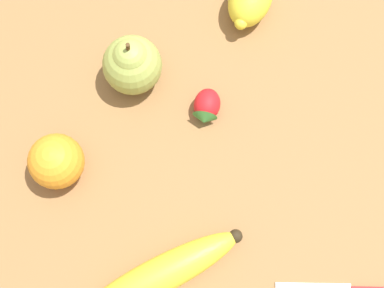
{
  "coord_description": "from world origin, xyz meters",
  "views": [
    {
      "loc": [
        -0.16,
        -0.06,
        0.65
      ],
      "look_at": [
        -0.03,
        0.08,
        0.03
      ],
      "focal_mm": 50.0,
      "sensor_mm": 36.0,
      "label": 1
    }
  ],
  "objects_px": {
    "orange": "(56,161)",
    "pear": "(132,64)",
    "banana": "(159,276)",
    "strawberry": "(207,107)"
  },
  "relations": [
    {
      "from": "banana",
      "to": "orange",
      "type": "distance_m",
      "value": 0.18
    },
    {
      "from": "strawberry",
      "to": "banana",
      "type": "bearing_deg",
      "value": -4.63
    },
    {
      "from": "orange",
      "to": "strawberry",
      "type": "xyz_separation_m",
      "value": [
        0.18,
        -0.07,
        -0.02
      ]
    },
    {
      "from": "orange",
      "to": "pear",
      "type": "bearing_deg",
      "value": 10.54
    },
    {
      "from": "banana",
      "to": "strawberry",
      "type": "distance_m",
      "value": 0.22
    },
    {
      "from": "banana",
      "to": "pear",
      "type": "bearing_deg",
      "value": -108.79
    },
    {
      "from": "banana",
      "to": "strawberry",
      "type": "xyz_separation_m",
      "value": [
        0.19,
        0.11,
        -0.0
      ]
    },
    {
      "from": "strawberry",
      "to": "pear",
      "type": "bearing_deg",
      "value": -106.68
    },
    {
      "from": "banana",
      "to": "strawberry",
      "type": "bearing_deg",
      "value": -132.15
    },
    {
      "from": "orange",
      "to": "strawberry",
      "type": "relative_size",
      "value": 1.19
    }
  ]
}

